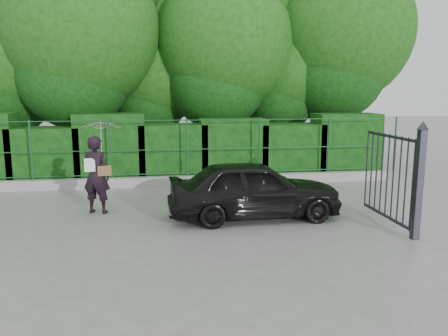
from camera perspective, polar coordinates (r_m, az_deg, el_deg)
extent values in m
plane|color=gray|center=(9.42, -5.54, -8.14)|extent=(80.00, 80.00, 0.00)
cube|color=#9E9E99|center=(13.74, -6.45, -1.72)|extent=(14.00, 0.25, 0.30)
cylinder|color=#174824|center=(14.09, -23.88, 2.10)|extent=(0.06, 0.06, 1.80)
cylinder|color=#174824|center=(13.64, -14.54, 2.41)|extent=(0.06, 0.06, 1.80)
cylinder|color=#174824|center=(13.58, -4.85, 2.66)|extent=(0.06, 0.06, 1.80)
cylinder|color=#174824|center=(13.90, 4.67, 2.84)|extent=(0.06, 0.06, 1.80)
cylinder|color=#174824|center=(14.59, 13.52, 2.93)|extent=(0.06, 0.06, 1.80)
cylinder|color=#174824|center=(15.58, 21.42, 2.95)|extent=(0.06, 0.06, 1.80)
cylinder|color=#174824|center=(13.69, -6.47, -0.70)|extent=(13.60, 0.03, 0.03)
cylinder|color=#174824|center=(13.57, -6.53, 2.41)|extent=(13.60, 0.03, 0.03)
cylinder|color=#174824|center=(13.48, -6.61, 6.21)|extent=(13.60, 0.03, 0.03)
cube|color=black|center=(15.03, -22.06, 1.52)|extent=(2.20, 1.20, 1.80)
cube|color=black|center=(14.65, -14.50, 2.56)|extent=(2.20, 1.20, 2.22)
cube|color=black|center=(14.59, -6.64, 2.07)|extent=(2.20, 1.20, 1.86)
cube|color=black|center=(14.77, 1.14, 2.55)|extent=(2.20, 1.20, 2.02)
cube|color=black|center=(15.23, 8.59, 2.29)|extent=(2.20, 1.20, 1.83)
cube|color=black|center=(15.90, 15.54, 2.98)|extent=(2.20, 1.20, 2.17)
cylinder|color=black|center=(17.74, -25.10, 5.66)|extent=(0.36, 0.36, 3.75)
sphere|color=#14470F|center=(17.75, -25.64, 12.92)|extent=(4.50, 4.50, 4.50)
cylinder|color=black|center=(16.37, -17.54, 7.17)|extent=(0.36, 0.36, 4.50)
sphere|color=#14470F|center=(16.48, -18.06, 16.58)|extent=(5.40, 5.40, 5.40)
cylinder|color=black|center=(17.50, -8.61, 5.62)|extent=(0.36, 0.36, 3.25)
sphere|color=#14470F|center=(17.46, -8.78, 12.01)|extent=(3.90, 3.90, 3.90)
cylinder|color=black|center=(16.64, 0.03, 7.24)|extent=(0.36, 0.36, 4.25)
sphere|color=#14470F|center=(16.71, 0.03, 16.01)|extent=(5.10, 5.10, 5.10)
cylinder|color=black|center=(17.87, 7.71, 6.13)|extent=(0.36, 0.36, 3.50)
sphere|color=#14470F|center=(17.85, 7.87, 12.87)|extent=(4.20, 4.20, 4.20)
cylinder|color=black|center=(18.11, 14.26, 7.95)|extent=(0.36, 0.36, 4.75)
sphere|color=#14470F|center=(18.25, 14.66, 16.92)|extent=(5.70, 5.70, 5.70)
cube|color=#26262D|center=(9.39, 24.05, -2.09)|extent=(0.14, 0.14, 2.20)
cone|color=#26262D|center=(9.23, 24.57, 5.09)|extent=(0.22, 0.22, 0.16)
cube|color=#26262D|center=(10.57, 20.37, -5.87)|extent=(0.05, 2.00, 0.06)
cube|color=#26262D|center=(10.24, 20.98, 3.87)|extent=(0.05, 2.00, 0.06)
cylinder|color=#26262D|center=(9.57, 23.39, -2.14)|extent=(0.04, 0.04, 1.90)
cylinder|color=#26262D|center=(9.77, 22.63, -1.84)|extent=(0.04, 0.04, 1.90)
cylinder|color=#26262D|center=(9.98, 21.91, -1.56)|extent=(0.04, 0.04, 1.90)
cylinder|color=#26262D|center=(10.20, 21.21, -1.29)|extent=(0.04, 0.04, 1.90)
cylinder|color=#26262D|center=(10.41, 20.54, -1.02)|extent=(0.04, 0.04, 1.90)
cylinder|color=#26262D|center=(10.63, 19.90, -0.77)|extent=(0.04, 0.04, 1.90)
cylinder|color=#26262D|center=(10.84, 19.28, -0.53)|extent=(0.04, 0.04, 1.90)
cylinder|color=#26262D|center=(11.06, 18.69, -0.30)|extent=(0.04, 0.04, 1.90)
cylinder|color=#26262D|center=(11.28, 18.12, -0.07)|extent=(0.04, 0.04, 1.90)
imported|color=black|center=(10.94, -16.36, -0.84)|extent=(0.80, 0.64, 1.89)
imported|color=#E1ADC6|center=(10.84, -15.76, 3.69)|extent=(0.94, 0.96, 0.86)
cube|color=brown|center=(10.81, -15.30, -0.32)|extent=(0.32, 0.15, 0.24)
cube|color=white|center=(10.80, -17.15, 0.37)|extent=(0.25, 0.02, 0.32)
imported|color=black|center=(10.20, 3.95, -2.74)|extent=(4.04, 1.72, 1.36)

